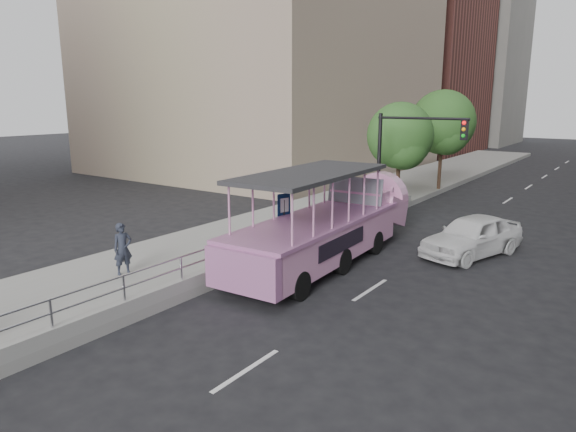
# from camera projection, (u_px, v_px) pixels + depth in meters

# --- Properties ---
(ground) EXTENTS (160.00, 160.00, 0.00)m
(ground) POSITION_uv_depth(u_px,v_px,m) (266.00, 327.00, 13.36)
(ground) COLOR black
(sidewalk) EXTENTS (5.50, 80.00, 0.30)m
(sidewalk) POSITION_uv_depth(u_px,v_px,m) (299.00, 221.00, 24.53)
(sidewalk) COLOR gray
(sidewalk) RESTS_ON ground
(kerb_wall) EXTENTS (0.24, 30.00, 0.36)m
(kerb_wall) POSITION_uv_depth(u_px,v_px,m) (228.00, 267.00, 16.61)
(kerb_wall) COLOR #959691
(kerb_wall) RESTS_ON sidewalk
(guardrail) EXTENTS (0.07, 22.00, 0.71)m
(guardrail) POSITION_uv_depth(u_px,v_px,m) (227.00, 248.00, 16.47)
(guardrail) COLOR #BCBCC1
(guardrail) RESTS_ON kerb_wall
(duck_boat) EXTENTS (3.00, 10.49, 3.45)m
(duck_boat) POSITION_uv_depth(u_px,v_px,m) (330.00, 226.00, 18.74)
(duck_boat) COLOR black
(duck_boat) RESTS_ON ground
(car) EXTENTS (3.20, 4.95, 1.57)m
(car) POSITION_uv_depth(u_px,v_px,m) (472.00, 236.00, 19.35)
(car) COLOR white
(car) RESTS_ON ground
(pedestrian_near) EXTENTS (0.55, 0.70, 1.69)m
(pedestrian_near) POSITION_uv_depth(u_px,v_px,m) (123.00, 249.00, 16.36)
(pedestrian_near) COLOR #252A37
(pedestrian_near) RESTS_ON sidewalk
(parking_sign) EXTENTS (0.17, 0.56, 2.54)m
(parking_sign) POSITION_uv_depth(u_px,v_px,m) (284.00, 219.00, 18.41)
(parking_sign) COLOR black
(parking_sign) RESTS_ON ground
(traffic_signal) EXTENTS (4.20, 0.32, 5.20)m
(traffic_signal) POSITION_uv_depth(u_px,v_px,m) (403.00, 151.00, 23.50)
(traffic_signal) COLOR black
(traffic_signal) RESTS_ON ground
(street_tree_near) EXTENTS (3.52, 3.52, 5.72)m
(street_tree_near) POSITION_uv_depth(u_px,v_px,m) (401.00, 138.00, 27.05)
(street_tree_near) COLOR #362518
(street_tree_near) RESTS_ON ground
(street_tree_far) EXTENTS (3.97, 3.97, 6.45)m
(street_tree_far) POSITION_uv_depth(u_px,v_px,m) (444.00, 125.00, 31.60)
(street_tree_far) COLOR #362518
(street_tree_far) RESTS_ON ground
(midrise_brick) EXTENTS (18.00, 16.00, 26.00)m
(midrise_brick) POSITION_uv_depth(u_px,v_px,m) (397.00, 36.00, 58.85)
(midrise_brick) COLOR brown
(midrise_brick) RESTS_ON ground
(midrise_stone_b) EXTENTS (16.00, 14.00, 20.00)m
(midrise_stone_b) POSITION_uv_depth(u_px,v_px,m) (457.00, 69.00, 71.10)
(midrise_stone_b) COLOR slate
(midrise_stone_b) RESTS_ON ground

